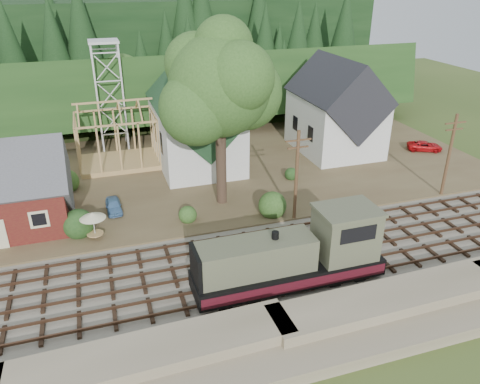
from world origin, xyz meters
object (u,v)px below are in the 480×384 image
object	(u,v)px
locomotive	(296,257)
patio_set	(93,217)
car_red	(425,146)
car_blue	(114,206)

from	to	relation	value
locomotive	patio_set	world-z (taller)	locomotive
car_red	patio_set	bearing A→B (deg)	128.69
locomotive	car_blue	world-z (taller)	locomotive
car_blue	patio_set	distance (m)	4.72
car_blue	car_red	bearing A→B (deg)	5.16
car_blue	car_red	distance (m)	35.71
locomotive	car_red	bearing A→B (deg)	36.99
car_blue	locomotive	bearing A→B (deg)	-54.35
locomotive	car_red	distance (m)	30.80
locomotive	car_blue	bearing A→B (deg)	127.62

